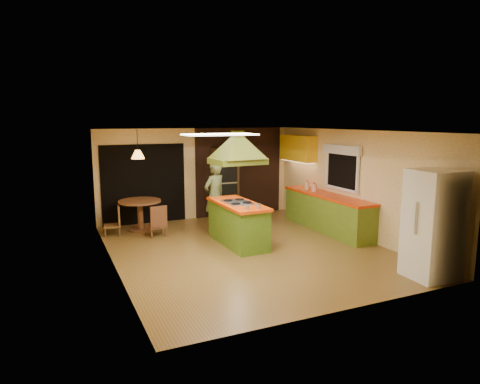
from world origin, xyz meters
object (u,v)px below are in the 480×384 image
refrigerator (433,225)px  canister_large (307,186)px  wall_oven (225,183)px  dining_table (140,209)px  man (215,196)px  kitchen_island (238,223)px

refrigerator → canister_large: bearing=90.6°
wall_oven → dining_table: wall_oven is taller
man → wall_oven: (0.77, 1.21, 0.11)m
kitchen_island → canister_large: bearing=21.4°
man → canister_large: (2.48, -0.30, 0.15)m
man → canister_large: man is taller
man → dining_table: (-1.68, 0.76, -0.33)m
refrigerator → dining_table: refrigerator is taller
canister_large → kitchen_island: bearing=-157.9°
dining_table → canister_large: canister_large is taller
man → refrigerator: refrigerator is taller
wall_oven → canister_large: bearing=-39.6°
kitchen_island → man: man is taller
man → dining_table: size_ratio=1.69×
wall_oven → refrigerator: bearing=-73.3°
kitchen_island → canister_large: canister_large is taller
kitchen_island → dining_table: kitchen_island is taller
man → wall_oven: 1.43m
man → wall_oven: wall_oven is taller
kitchen_island → man: size_ratio=1.08×
man → dining_table: bearing=-47.9°
kitchen_island → man: (-0.05, 1.29, 0.40)m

